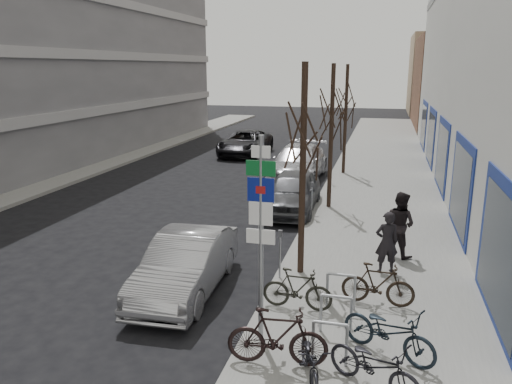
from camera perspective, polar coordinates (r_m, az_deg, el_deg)
The scene contains 25 objects.
ground at distance 11.10m, azimuth -12.00°, elevation -15.18°, with size 120.00×120.00×0.00m, color black.
sidewalk_east at distance 19.33m, azimuth 13.89°, elevation -2.21°, with size 5.00×70.00×0.15m, color slate.
sidewalk_west at distance 24.80m, azimuth -24.71°, elevation 0.48°, with size 3.00×70.00×0.15m, color slate.
brick_building_far at distance 49.34m, azimuth 24.92°, elevation 11.27°, with size 12.00×14.00×8.00m, color brown.
tan_building_far at distance 64.23m, azimuth 23.11°, elevation 12.26°, with size 13.00×12.00×9.00m, color #937A5B.
highway_sign_pole at distance 9.31m, azimuth 0.57°, elevation -4.15°, with size 0.55×0.10×4.20m.
bike_rack at distance 10.36m, azimuth 9.13°, elevation -13.17°, with size 0.66×2.26×0.83m.
tree_near at distance 12.31m, azimuth 5.49°, elevation 8.13°, with size 1.80×1.80×5.50m.
tree_mid at distance 18.73m, azimuth 8.72°, elevation 10.08°, with size 1.80×1.80×5.50m.
tree_far at distance 25.20m, azimuth 10.31°, elevation 11.02°, with size 1.80×1.80×5.50m.
meter_front at distance 12.65m, azimuth 2.76°, elevation -6.54°, with size 0.10×0.08×1.27m.
meter_mid at distance 17.82m, azimuth 6.39°, elevation -0.45°, with size 0.10×0.08×1.27m.
meter_back at distance 23.15m, azimuth 8.37°, elevation 2.88°, with size 0.10×0.08×1.27m.
bike_near_left at distance 8.91m, azimuth 6.23°, elevation -18.24°, with size 0.47×1.55×0.94m, color black.
bike_near_right at distance 9.26m, azimuth 2.46°, elevation -16.17°, with size 0.55×1.84×1.12m, color black.
bike_mid_curb at distance 9.82m, azimuth 14.97°, elevation -14.71°, with size 0.57×1.87×1.14m, color black.
bike_mid_inner at distance 11.23m, azimuth 4.75°, elevation -10.95°, with size 0.47×1.58×0.96m, color black.
bike_far_curb at distance 8.88m, azimuth 13.42°, elevation -18.26°, with size 0.52×1.73×1.06m, color black.
bike_far_inner at distance 11.70m, azimuth 13.77°, elevation -10.16°, with size 0.49×1.64×1.00m, color black.
parked_car_front at distance 12.35m, azimuth -8.03°, elevation -8.16°, with size 1.53×4.39×1.45m, color #A8A9AE.
parked_car_mid at distance 18.97m, azimuth 4.21°, elevation 0.04°, with size 1.82×4.51×1.54m, color #444549.
parked_car_back at distance 24.46m, azimuth 4.81°, elevation 3.35°, with size 2.30×5.65×1.64m, color #B3B2B8.
lane_car at distance 31.33m, azimuth -1.24°, elevation 5.65°, with size 2.50×5.42×1.51m, color black.
pedestrian_near at distance 13.37m, azimuth 14.72°, elevation -5.58°, with size 0.60×0.40×1.65m, color black.
pedestrian_far at distance 14.60m, azimuth 16.11°, elevation -3.50°, with size 0.70×0.47×1.89m, color black.
Camera 1 is at (4.53, -8.59, 5.38)m, focal length 35.00 mm.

